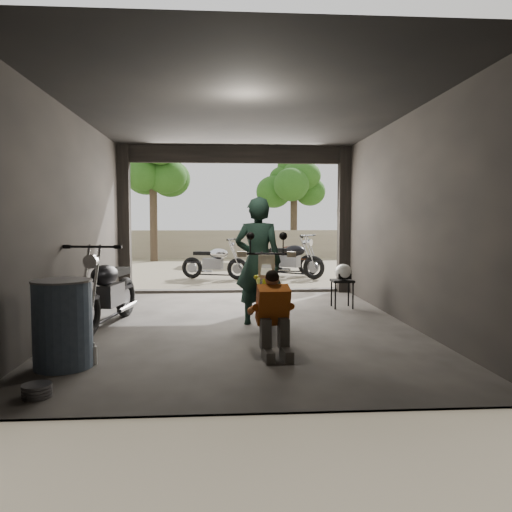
{
  "coord_description": "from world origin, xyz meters",
  "views": [
    {
      "loc": [
        -0.29,
        -7.46,
        1.59
      ],
      "look_at": [
        0.25,
        0.6,
        1.02
      ],
      "focal_mm": 35.0,
      "sensor_mm": 36.0,
      "label": 1
    }
  ],
  "objects": [
    {
      "name": "ground",
      "position": [
        0.0,
        0.0,
        0.0
      ],
      "size": [
        80.0,
        80.0,
        0.0
      ],
      "primitive_type": "plane",
      "color": "#7A6D56",
      "rests_on": "ground"
    },
    {
      "name": "garage",
      "position": [
        0.0,
        0.55,
        1.28
      ],
      "size": [
        7.0,
        7.13,
        3.2
      ],
      "color": "#2D2B28",
      "rests_on": "ground"
    },
    {
      "name": "boundary_wall",
      "position": [
        0.0,
        14.0,
        0.6
      ],
      "size": [
        18.0,
        0.3,
        1.2
      ],
      "primitive_type": "cube",
      "color": "gray",
      "rests_on": "ground"
    },
    {
      "name": "tree_left",
      "position": [
        -3.0,
        12.5,
        3.99
      ],
      "size": [
        2.2,
        2.2,
        5.6
      ],
      "color": "#382B1E",
      "rests_on": "ground"
    },
    {
      "name": "tree_right",
      "position": [
        2.8,
        14.0,
        3.56
      ],
      "size": [
        2.2,
        2.2,
        5.0
      ],
      "color": "#382B1E",
      "rests_on": "ground"
    },
    {
      "name": "main_bike",
      "position": [
        0.35,
        -0.37,
        0.6
      ],
      "size": [
        0.93,
        1.86,
        1.19
      ],
      "primitive_type": null,
      "rotation": [
        0.0,
        0.0,
        -0.11
      ],
      "color": "#EEEAC9",
      "rests_on": "ground"
    },
    {
      "name": "left_bike",
      "position": [
        -2.0,
        0.07,
        0.63
      ],
      "size": [
        1.04,
        1.96,
        1.26
      ],
      "primitive_type": null,
      "rotation": [
        0.0,
        0.0,
        -0.15
      ],
      "color": "black",
      "rests_on": "ground"
    },
    {
      "name": "outside_bike_a",
      "position": [
        -0.51,
        6.15,
        0.56
      ],
      "size": [
        1.78,
        1.16,
        1.12
      ],
      "primitive_type": null,
      "rotation": [
        0.0,
        0.0,
        1.25
      ],
      "color": "black",
      "rests_on": "ground"
    },
    {
      "name": "outside_bike_b",
      "position": [
        1.54,
        6.94,
        0.58
      ],
      "size": [
        1.8,
        1.01,
        1.15
      ],
      "primitive_type": null,
      "rotation": [
        0.0,
        0.0,
        1.38
      ],
      "color": "#3B1C0E",
      "rests_on": "ground"
    },
    {
      "name": "outside_bike_c",
      "position": [
        1.63,
        6.34,
        0.61
      ],
      "size": [
        1.87,
        1.71,
        1.22
      ],
      "primitive_type": null,
      "rotation": [
        0.0,
        0.0,
        0.9
      ],
      "color": "black",
      "rests_on": "ground"
    },
    {
      "name": "rider",
      "position": [
        0.24,
        0.01,
        0.97
      ],
      "size": [
        0.79,
        0.61,
        1.95
      ],
      "primitive_type": "imported",
      "rotation": [
        0.0,
        0.0,
        2.92
      ],
      "color": "black",
      "rests_on": "ground"
    },
    {
      "name": "mechanic",
      "position": [
        0.31,
        -1.8,
        0.49
      ],
      "size": [
        0.56,
        0.72,
        0.97
      ],
      "primitive_type": null,
      "rotation": [
        0.0,
        0.0,
        0.09
      ],
      "color": "#C85F1A",
      "rests_on": "ground"
    },
    {
      "name": "stool",
      "position": [
        1.87,
        1.36,
        0.45
      ],
      "size": [
        0.38,
        0.38,
        0.53
      ],
      "rotation": [
        0.0,
        0.0,
        0.35
      ],
      "color": "black",
      "rests_on": "ground"
    },
    {
      "name": "helmet",
      "position": [
        1.88,
        1.32,
        0.67
      ],
      "size": [
        0.37,
        0.38,
        0.29
      ],
      "primitive_type": "ellipsoid",
      "rotation": [
        0.0,
        0.0,
        0.21
      ],
      "color": "silver",
      "rests_on": "stool"
    },
    {
      "name": "oil_drum",
      "position": [
        -2.0,
        -2.08,
        0.48
      ],
      "size": [
        0.8,
        0.8,
        0.95
      ],
      "primitive_type": "cylinder",
      "rotation": [
        0.0,
        0.0,
        0.38
      ],
      "color": "#3C4E65",
      "rests_on": "ground"
    },
    {
      "name": "sign_post",
      "position": [
        2.96,
        5.02,
        1.46
      ],
      "size": [
        0.73,
        0.08,
        2.19
      ],
      "rotation": [
        0.0,
        0.0,
        0.13
      ],
      "color": "black",
      "rests_on": "ground"
    }
  ]
}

